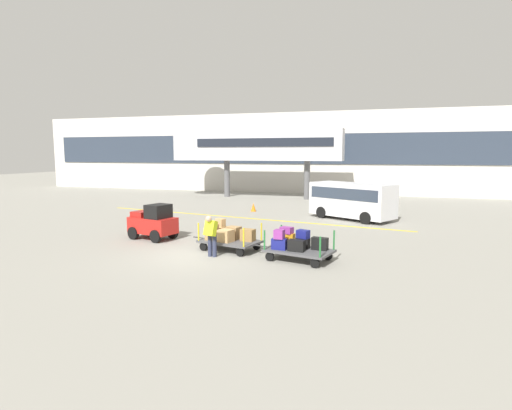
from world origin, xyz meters
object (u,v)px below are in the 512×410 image
object	(u,v)px
baggage_cart_lead	(228,236)
shuttle_van	(352,198)
baggage_cart_middle	(297,245)
safety_cone_near	(253,207)
baggage_handler	(211,234)
baggage_tug	(153,222)

from	to	relation	value
baggage_cart_lead	shuttle_van	world-z (taller)	shuttle_van
baggage_cart_middle	safety_cone_near	world-z (taller)	baggage_cart_middle
baggage_handler	safety_cone_near	world-z (taller)	baggage_handler
shuttle_van	safety_cone_near	bearing A→B (deg)	168.05
baggage_handler	safety_cone_near	size ratio (longest dim) A/B	2.84
baggage_handler	shuttle_van	bearing A→B (deg)	67.66
baggage_tug	shuttle_van	bearing A→B (deg)	45.83
safety_cone_near	baggage_cart_lead	bearing A→B (deg)	-77.68
baggage_cart_lead	shuttle_van	bearing A→B (deg)	65.99
baggage_cart_lead	shuttle_van	distance (m)	10.14
baggage_cart_lead	safety_cone_near	bearing A→B (deg)	102.32
baggage_handler	shuttle_van	xyz separation A→B (m)	(4.31, 10.49, 0.37)
baggage_cart_middle	shuttle_van	world-z (taller)	shuttle_van
baggage_cart_lead	baggage_handler	size ratio (longest dim) A/B	1.98
baggage_cart_middle	baggage_handler	size ratio (longest dim) A/B	1.98
baggage_tug	baggage_cart_middle	distance (m)	7.06
shuttle_van	safety_cone_near	size ratio (longest dim) A/B	9.30
baggage_handler	safety_cone_near	bearing A→B (deg)	100.14
shuttle_van	baggage_cart_middle	bearing A→B (deg)	-96.93
baggage_tug	safety_cone_near	world-z (taller)	baggage_tug
baggage_tug	shuttle_van	size ratio (longest dim) A/B	0.45
safety_cone_near	shuttle_van	bearing A→B (deg)	-11.95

